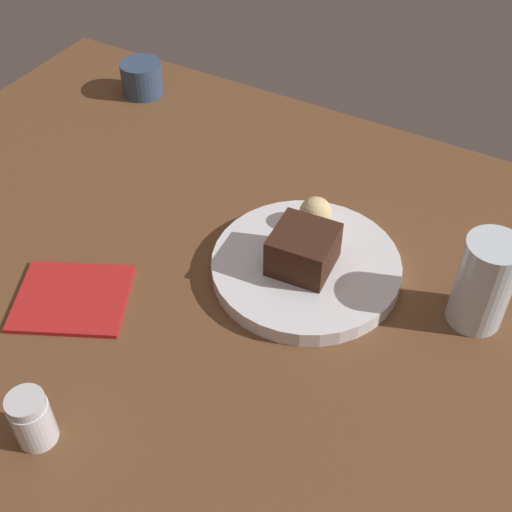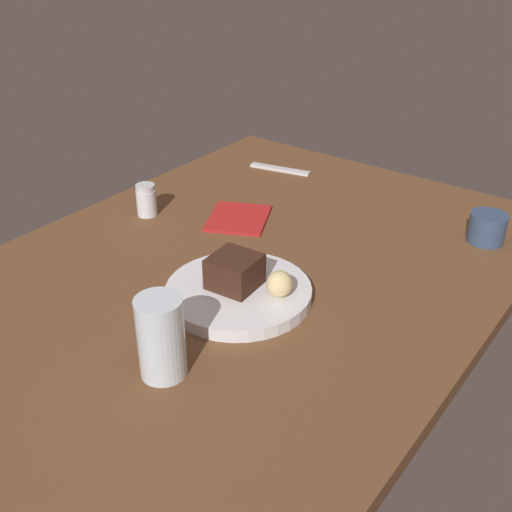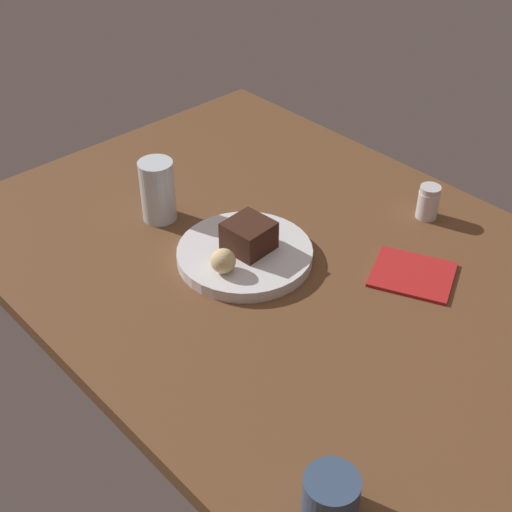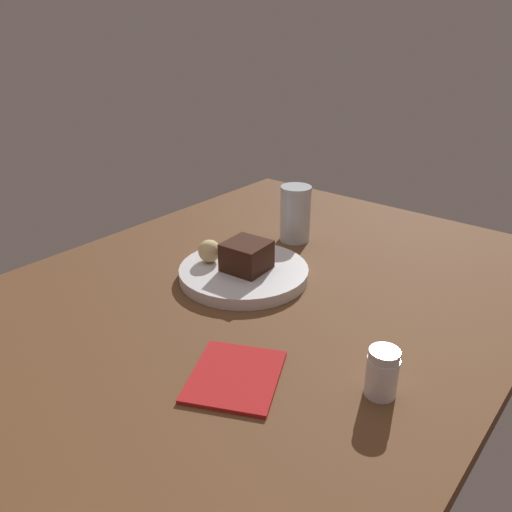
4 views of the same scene
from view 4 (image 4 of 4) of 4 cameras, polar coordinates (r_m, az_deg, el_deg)
dining_table at (r=89.02cm, az=-1.17°, el=-5.72°), size 120.00×84.00×3.00cm
dessert_plate at (r=94.91cm, az=-1.37°, el=-1.86°), size 23.96×23.96×2.16cm
chocolate_cake_slice at (r=92.67cm, az=-1.06°, el=0.01°), size 7.95×7.97×5.30cm
bread_roll at (r=96.23cm, az=-5.21°, el=0.56°), size 4.28×4.28×4.28cm
salt_shaker at (r=68.15cm, az=13.89°, el=-12.55°), size 4.14×4.14×6.67cm
water_glass at (r=109.82cm, az=4.41°, el=4.73°), size 6.53×6.53×12.04cm
folded_napkin at (r=70.61cm, az=-2.34°, el=-13.25°), size 17.19×16.30×0.60cm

